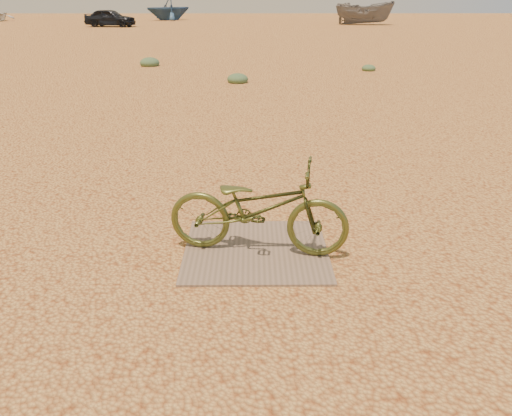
{
  "coord_description": "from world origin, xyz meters",
  "views": [
    {
      "loc": [
        0.25,
        -4.71,
        2.33
      ],
      "look_at": [
        0.29,
        -0.4,
        0.46
      ],
      "focal_mm": 35.0,
      "sensor_mm": 36.0,
      "label": 1
    }
  ],
  "objects_px": {
    "plywood_board": "(256,250)",
    "boat_far_left": "(168,8)",
    "car": "(110,18)",
    "bicycle": "(258,208)",
    "boat_mid_right": "(364,13)"
  },
  "relations": [
    {
      "from": "car",
      "to": "boat_far_left",
      "type": "distance_m",
      "value": 9.94
    },
    {
      "from": "bicycle",
      "to": "car",
      "type": "bearing_deg",
      "value": 25.66
    },
    {
      "from": "bicycle",
      "to": "boat_mid_right",
      "type": "xyz_separation_m",
      "value": [
        8.68,
        37.15,
        0.39
      ]
    },
    {
      "from": "plywood_board",
      "to": "bicycle",
      "type": "bearing_deg",
      "value": -53.07
    },
    {
      "from": "plywood_board",
      "to": "boat_far_left",
      "type": "distance_m",
      "value": 45.0
    },
    {
      "from": "bicycle",
      "to": "plywood_board",
      "type": "bearing_deg",
      "value": 45.88
    },
    {
      "from": "boat_far_left",
      "to": "boat_mid_right",
      "type": "bearing_deg",
      "value": 33.72
    },
    {
      "from": "car",
      "to": "boat_far_left",
      "type": "relative_size",
      "value": 0.9
    },
    {
      "from": "bicycle",
      "to": "boat_mid_right",
      "type": "height_order",
      "value": "boat_mid_right"
    },
    {
      "from": "plywood_board",
      "to": "boat_far_left",
      "type": "height_order",
      "value": "boat_far_left"
    },
    {
      "from": "plywood_board",
      "to": "boat_mid_right",
      "type": "bearing_deg",
      "value": 76.81
    },
    {
      "from": "boat_mid_right",
      "to": "boat_far_left",
      "type": "bearing_deg",
      "value": 76.04
    },
    {
      "from": "boat_far_left",
      "to": "boat_mid_right",
      "type": "height_order",
      "value": "boat_far_left"
    },
    {
      "from": "car",
      "to": "bicycle",
      "type": "bearing_deg",
      "value": -153.7
    },
    {
      "from": "boat_mid_right",
      "to": "bicycle",
      "type": "bearing_deg",
      "value": 176.74
    }
  ]
}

